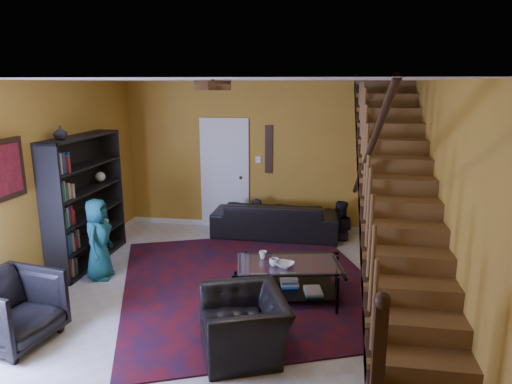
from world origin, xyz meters
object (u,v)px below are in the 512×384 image
bookshelf (86,203)px  armchair_right (244,324)px  sofa (276,219)px  coffee_table (288,278)px  armchair_left (13,310)px

bookshelf → armchair_right: (2.85, -2.06, -0.65)m
sofa → coffee_table: 2.52m
bookshelf → armchair_right: size_ratio=2.07×
coffee_table → armchair_right: bearing=-105.4°
armchair_right → coffee_table: (0.35, 1.28, -0.02)m
sofa → armchair_left: bearing=59.6°
bookshelf → sofa: (2.75, 1.70, -0.63)m
sofa → armchair_right: 3.76m
armchair_right → coffee_table: armchair_right is taller
armchair_left → bookshelf: bearing=19.1°
armchair_left → coffee_table: (2.85, 1.50, -0.09)m
armchair_left → armchair_right: bearing=-74.8°
armchair_left → armchair_right: 2.51m
armchair_left → coffee_table: bearing=-52.0°
bookshelf → armchair_left: (0.35, -2.28, -0.58)m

